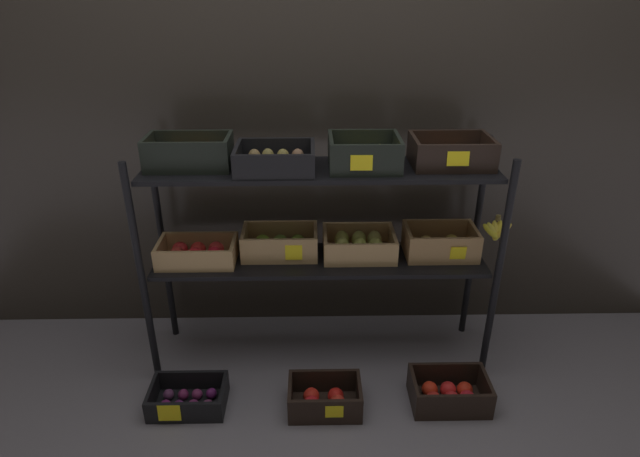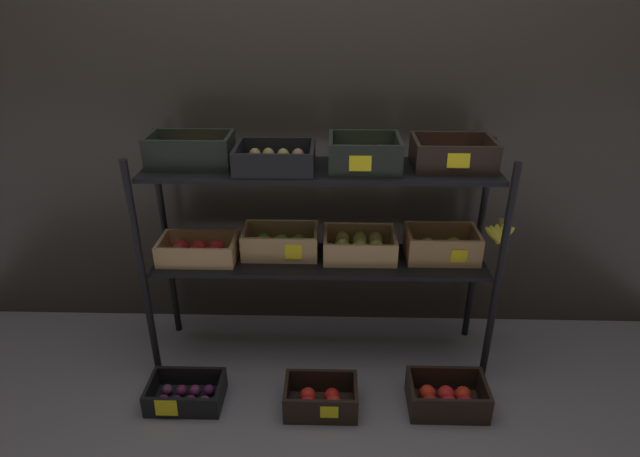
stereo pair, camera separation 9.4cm
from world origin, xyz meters
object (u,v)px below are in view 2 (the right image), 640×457
(crate_ground_apple_red, at_px, (321,399))
(crate_ground_center_apple_red, at_px, (447,398))
(display_rack, at_px, (319,213))
(crate_ground_plum, at_px, (186,395))

(crate_ground_apple_red, bearing_deg, crate_ground_center_apple_red, 2.35)
(display_rack, distance_m, crate_ground_apple_red, 0.82)
(crate_ground_center_apple_red, bearing_deg, crate_ground_apple_red, -177.65)
(crate_ground_apple_red, bearing_deg, crate_ground_plum, 177.80)
(display_rack, height_order, crate_ground_apple_red, display_rack)
(display_rack, xyz_separation_m, crate_ground_apple_red, (0.02, -0.39, -0.73))
(crate_ground_apple_red, height_order, crate_ground_center_apple_red, crate_ground_center_apple_red)
(crate_ground_plum, distance_m, crate_ground_apple_red, 0.61)
(crate_ground_plum, bearing_deg, crate_ground_center_apple_red, -0.02)
(crate_ground_apple_red, xyz_separation_m, crate_ground_center_apple_red, (0.56, 0.02, 0.00))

